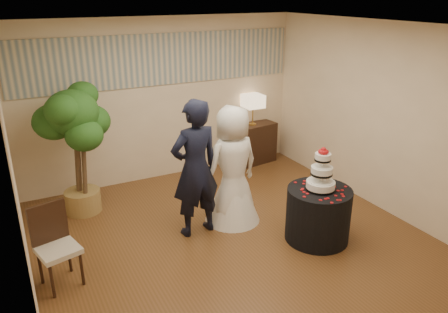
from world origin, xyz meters
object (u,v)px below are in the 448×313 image
table_lamp (253,110)px  wedding_cake (322,169)px  bride (233,165)px  ficus_tree (77,150)px  groom (195,169)px  cake_table (318,214)px  side_chair (58,248)px  console (252,144)px

table_lamp → wedding_cake: bearing=-103.2°
bride → ficus_tree: ficus_tree is taller
groom → cake_table: bearing=140.4°
bride → wedding_cake: 1.27m
wedding_cake → ficus_tree: ficus_tree is taller
table_lamp → ficus_tree: (-3.33, -0.56, -0.07)m
bride → table_lamp: size_ratio=2.99×
groom → wedding_cake: 1.66m
wedding_cake → side_chair: bearing=170.1°
table_lamp → bride: bearing=-127.9°
side_chair → console: bearing=15.8°
wedding_cake → table_lamp: size_ratio=1.02×
groom → wedding_cake: (1.38, -0.92, 0.08)m
side_chair → groom: bearing=-3.5°
console → table_lamp: bearing=0.0°
table_lamp → console: bearing=0.0°
console → side_chair: bearing=-157.9°
ficus_tree → table_lamp: bearing=9.5°
cake_table → ficus_tree: (-2.67, 2.28, 0.63)m
side_chair → bride: bearing=-4.5°
wedding_cake → ficus_tree: bearing=139.5°
ficus_tree → side_chair: 1.88m
bride → console: (1.43, 1.84, -0.48)m
groom → side_chair: bearing=5.2°
groom → bride: size_ratio=1.11×
bride → console: 2.38m
bride → side_chair: (-2.47, -0.43, -0.38)m
wedding_cake → table_lamp: bearing=76.8°
wedding_cake → console: 2.98m
console → table_lamp: table_lamp is taller
groom → bride: groom is taller
cake_table → table_lamp: bearing=76.8°
bride → cake_table: (0.77, -1.00, -0.50)m
table_lamp → side_chair: 4.55m
table_lamp → side_chair: (-3.90, -2.27, -0.59)m
groom → cake_table: size_ratio=2.24×
wedding_cake → cake_table: bearing=0.0°
console → bride: bearing=-136.0°
wedding_cake → console: bearing=76.8°
cake_table → table_lamp: table_lamp is taller
console → wedding_cake: bearing=-111.3°
groom → side_chair: size_ratio=1.97×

